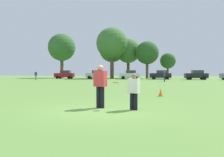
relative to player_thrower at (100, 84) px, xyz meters
name	(u,v)px	position (x,y,z in m)	size (l,w,h in m)	color
ground_plane	(99,110)	(0.08, -0.60, -1.02)	(156.75, 156.75, 0.00)	#608C3D
player_thrower	(100,84)	(0.00, 0.00, 0.00)	(0.57, 0.44, 1.81)	black
player_defender	(134,89)	(1.43, -0.28, -0.20)	(0.50, 0.40, 1.47)	black
frisbee	(116,83)	(0.68, -0.14, 0.05)	(0.27, 0.27, 0.08)	#E54C33
traffic_cone	(161,93)	(2.62, 5.40, -0.79)	(0.32, 0.32, 0.48)	#D8590C
parked_car_near_left	(65,74)	(-17.20, 40.24, -0.10)	(4.32, 2.45, 1.82)	maroon
parked_car_mid_left	(96,75)	(-10.14, 40.43, -0.10)	(4.32, 2.45, 1.82)	silver
parked_car_center	(130,75)	(-2.79, 39.55, -0.10)	(4.32, 2.45, 1.82)	silver
parked_car_mid_right	(160,75)	(3.36, 39.28, -0.10)	(4.32, 2.45, 1.82)	black
parked_car_near_right	(196,75)	(10.04, 38.16, -0.10)	(4.32, 2.45, 1.82)	black
bystander_far_jogger	(36,75)	(-19.87, 32.34, -0.08)	(0.53, 0.42, 1.67)	gray
bystander_field_marshal	(164,76)	(3.70, 27.94, -0.11)	(0.31, 0.47, 1.61)	#1E234C
tree_west_oak	(62,47)	(-20.29, 46.36, 6.46)	(6.69, 6.69, 10.88)	brown
tree_west_maple	(112,50)	(-7.69, 46.02, 5.73)	(6.04, 6.04, 9.82)	brown
tree_center_elm	(112,43)	(-7.32, 43.82, 6.89)	(7.08, 7.08, 11.50)	brown
tree_east_birch	(128,51)	(-3.95, 46.80, 5.39)	(5.73, 5.73, 9.32)	brown
tree_east_oak	(147,53)	(0.56, 44.22, 4.68)	(5.10, 5.10, 8.29)	brown
tree_far_east_pine	(168,61)	(5.23, 47.94, 3.03)	(3.63, 3.63, 5.89)	brown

